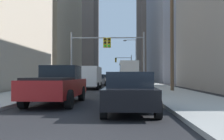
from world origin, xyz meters
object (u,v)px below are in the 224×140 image
at_px(sedan_beige, 122,78).
at_px(traffic_signal_near_left, 87,50).
at_px(sedan_navy, 105,79).
at_px(cargo_van_white, 90,76).
at_px(city_bus, 128,72).
at_px(sedan_green, 122,85).
at_px(sedan_black, 129,92).
at_px(pickup_truck_red, 57,85).
at_px(traffic_signal_far_right, 124,64).
at_px(sedan_grey, 99,80).
at_px(traffic_signal_near_right, 128,50).

height_order(sedan_beige, traffic_signal_near_left, traffic_signal_near_left).
bearing_deg(sedan_navy, sedan_beige, 65.73).
height_order(cargo_van_white, sedan_navy, cargo_van_white).
distance_m(city_bus, traffic_signal_near_left, 13.88).
bearing_deg(sedan_green, cargo_van_white, 110.67).
bearing_deg(sedan_beige, sedan_green, -90.24).
bearing_deg(sedan_black, pickup_truck_red, 139.02).
xyz_separation_m(pickup_truck_red, traffic_signal_far_right, (3.93, 46.62, 3.11)).
bearing_deg(sedan_green, sedan_grey, 99.70).
bearing_deg(cargo_van_white, sedan_navy, 89.27).
bearing_deg(pickup_truck_red, city_bus, 81.37).
relative_size(city_bus, sedan_green, 2.71).
bearing_deg(traffic_signal_far_right, cargo_van_white, -96.87).
bearing_deg(traffic_signal_near_left, cargo_van_white, -70.50).
relative_size(cargo_van_white, sedan_green, 1.23).
bearing_deg(city_bus, cargo_van_white, -106.75).
relative_size(pickup_truck_red, traffic_signal_near_left, 0.91).
distance_m(sedan_black, sedan_navy, 37.18).
relative_size(cargo_van_white, traffic_signal_near_right, 0.87).
distance_m(sedan_green, traffic_signal_near_left, 11.06).
bearing_deg(traffic_signal_near_left, traffic_signal_near_right, 0.00).
relative_size(city_bus, sedan_black, 2.73).
height_order(sedan_grey, sedan_navy, same).
bearing_deg(sedan_grey, traffic_signal_far_right, 81.26).
bearing_deg(city_bus, sedan_beige, 93.76).
bearing_deg(pickup_truck_red, traffic_signal_near_right, 75.42).
distance_m(sedan_black, sedan_grey, 25.62).
distance_m(sedan_navy, traffic_signal_near_right, 19.81).
height_order(sedan_black, traffic_signal_far_right, traffic_signal_far_right).
bearing_deg(sedan_black, sedan_beige, 90.10).
relative_size(pickup_truck_red, sedan_navy, 1.28).
distance_m(cargo_van_white, sedan_black, 16.93).
height_order(pickup_truck_red, traffic_signal_far_right, traffic_signal_far_right).
relative_size(traffic_signal_near_left, traffic_signal_far_right, 1.00).
relative_size(cargo_van_white, traffic_signal_near_left, 0.87).
bearing_deg(sedan_beige, sedan_black, -89.90).
bearing_deg(traffic_signal_near_left, traffic_signal_far_right, 82.05).
relative_size(sedan_beige, traffic_signal_near_right, 0.70).
bearing_deg(sedan_black, traffic_signal_far_right, 89.42).
relative_size(sedan_navy, sedan_beige, 1.01).
bearing_deg(pickup_truck_red, sedan_green, 57.32).
relative_size(city_bus, pickup_truck_red, 2.11).
xyz_separation_m(city_bus, sedan_navy, (-4.00, 6.30, -1.16)).
xyz_separation_m(sedan_grey, traffic_signal_far_right, (3.72, 24.18, 3.27)).
bearing_deg(traffic_signal_near_left, sedan_green, -69.48).
bearing_deg(city_bus, traffic_signal_far_right, 90.87).
xyz_separation_m(sedan_black, traffic_signal_near_right, (0.44, 17.85, 3.28)).
bearing_deg(traffic_signal_near_right, pickup_truck_red, -104.58).
bearing_deg(traffic_signal_near_left, pickup_truck_red, -88.05).
height_order(traffic_signal_near_left, traffic_signal_near_right, same).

